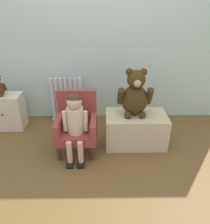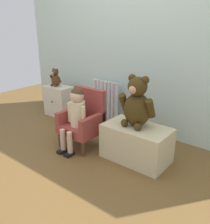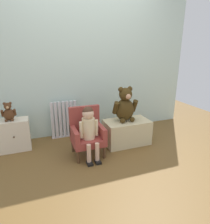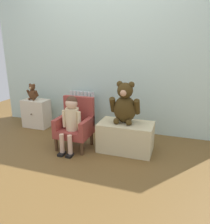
{
  "view_description": "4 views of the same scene",
  "coord_description": "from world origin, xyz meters",
  "px_view_note": "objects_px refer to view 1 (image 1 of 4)",
  "views": [
    {
      "loc": [
        0.1,
        -1.51,
        1.51
      ],
      "look_at": [
        0.13,
        0.49,
        0.47
      ],
      "focal_mm": 35.0,
      "sensor_mm": 36.0,
      "label": 1
    },
    {
      "loc": [
        1.65,
        -1.39,
        1.38
      ],
      "look_at": [
        0.15,
        0.49,
        0.49
      ],
      "focal_mm": 40.0,
      "sensor_mm": 36.0,
      "label": 2
    },
    {
      "loc": [
        -0.82,
        -1.93,
        1.42
      ],
      "look_at": [
        0.1,
        0.54,
        0.57
      ],
      "focal_mm": 32.0,
      "sensor_mm": 36.0,
      "label": 3
    },
    {
      "loc": [
        1.06,
        -1.9,
        1.29
      ],
      "look_at": [
        0.22,
        0.53,
        0.51
      ],
      "focal_mm": 35.0,
      "sensor_mm": 36.0,
      "label": 4
    }
  ],
  "objects_px": {
    "child_armchair": "(77,124)",
    "child_figure": "(75,117)",
    "small_dresser": "(7,111)",
    "radiator": "(67,100)",
    "large_teddy_bear": "(135,95)",
    "low_bench": "(136,129)"
  },
  "relations": [
    {
      "from": "small_dresser",
      "to": "large_teddy_bear",
      "type": "bearing_deg",
      "value": -12.56
    },
    {
      "from": "child_armchair",
      "to": "child_figure",
      "type": "xyz_separation_m",
      "value": [
        -0.0,
        -0.11,
        0.15
      ]
    },
    {
      "from": "child_armchair",
      "to": "low_bench",
      "type": "bearing_deg",
      "value": 7.91
    },
    {
      "from": "child_figure",
      "to": "low_bench",
      "type": "bearing_deg",
      "value": 17.05
    },
    {
      "from": "radiator",
      "to": "low_bench",
      "type": "bearing_deg",
      "value": -33.55
    },
    {
      "from": "low_bench",
      "to": "radiator",
      "type": "bearing_deg",
      "value": 146.45
    },
    {
      "from": "child_armchair",
      "to": "radiator",
      "type": "bearing_deg",
      "value": 107.18
    },
    {
      "from": "low_bench",
      "to": "child_figure",
      "type": "bearing_deg",
      "value": -162.95
    },
    {
      "from": "child_armchair",
      "to": "child_figure",
      "type": "distance_m",
      "value": 0.18
    },
    {
      "from": "radiator",
      "to": "child_figure",
      "type": "xyz_separation_m",
      "value": [
        0.2,
        -0.77,
        0.15
      ]
    },
    {
      "from": "radiator",
      "to": "low_bench",
      "type": "xyz_separation_m",
      "value": [
        0.86,
        -0.57,
        -0.12
      ]
    },
    {
      "from": "child_figure",
      "to": "large_teddy_bear",
      "type": "relative_size",
      "value": 1.36
    },
    {
      "from": "small_dresser",
      "to": "low_bench",
      "type": "height_order",
      "value": "small_dresser"
    },
    {
      "from": "radiator",
      "to": "low_bench",
      "type": "relative_size",
      "value": 0.9
    },
    {
      "from": "small_dresser",
      "to": "child_figure",
      "type": "distance_m",
      "value": 1.13
    },
    {
      "from": "child_armchair",
      "to": "low_bench",
      "type": "height_order",
      "value": "child_armchair"
    },
    {
      "from": "small_dresser",
      "to": "low_bench",
      "type": "bearing_deg",
      "value": -13.25
    },
    {
      "from": "low_bench",
      "to": "large_teddy_bear",
      "type": "height_order",
      "value": "large_teddy_bear"
    },
    {
      "from": "large_teddy_bear",
      "to": "low_bench",
      "type": "bearing_deg",
      "value": -43.02
    },
    {
      "from": "radiator",
      "to": "large_teddy_bear",
      "type": "distance_m",
      "value": 1.03
    },
    {
      "from": "small_dresser",
      "to": "child_armchair",
      "type": "bearing_deg",
      "value": -26.28
    },
    {
      "from": "small_dresser",
      "to": "large_teddy_bear",
      "type": "xyz_separation_m",
      "value": [
        1.57,
        -0.35,
        0.37
      ]
    }
  ]
}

